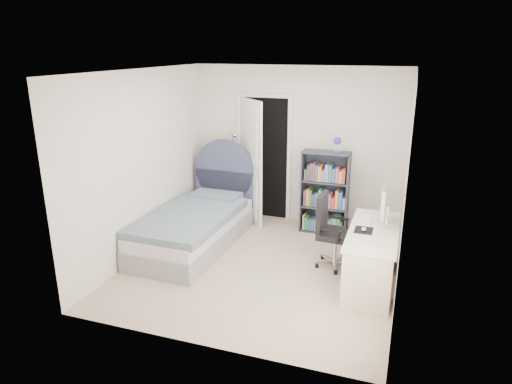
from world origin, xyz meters
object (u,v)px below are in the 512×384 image
(bookcase, at_px, (325,196))
(desk, at_px, (372,254))
(floor_lamp, at_px, (234,182))
(bed, at_px, (197,224))
(nightstand, at_px, (220,200))
(office_chair, at_px, (330,227))

(bookcase, relative_size, desk, 1.05)
(floor_lamp, relative_size, desk, 1.00)
(bed, xyz_separation_m, floor_lamp, (0.08, 1.30, 0.27))
(bed, distance_m, floor_lamp, 1.33)
(nightstand, distance_m, office_chair, 2.28)
(bed, distance_m, office_chair, 1.97)
(bed, height_order, desk, bed)
(nightstand, bearing_deg, floor_lamp, 67.05)
(nightstand, xyz_separation_m, office_chair, (2.01, -1.05, 0.19))
(floor_lamp, bearing_deg, bookcase, -8.75)
(nightstand, distance_m, bookcase, 1.75)
(desk, relative_size, office_chair, 1.47)
(nightstand, distance_m, floor_lamp, 0.42)
(desk, bearing_deg, office_chair, 151.14)
(floor_lamp, relative_size, office_chair, 1.47)
(office_chair, bearing_deg, bed, 178.14)
(floor_lamp, bearing_deg, bed, -93.31)
(floor_lamp, bearing_deg, office_chair, -36.06)
(bookcase, bearing_deg, desk, -59.42)
(desk, distance_m, office_chair, 0.67)
(nightstand, bearing_deg, desk, -27.91)
(bookcase, relative_size, office_chair, 1.55)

